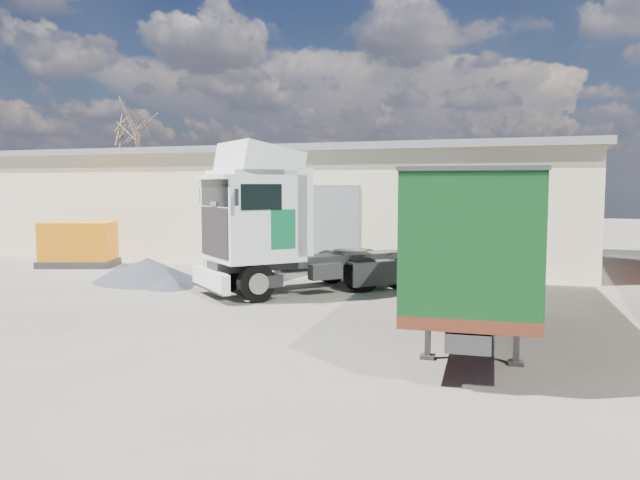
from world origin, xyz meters
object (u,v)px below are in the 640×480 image
(box_trailer, at_px, (478,232))
(panel_van, at_px, (250,255))
(tractor_unit, at_px, (279,230))
(bare_tree, at_px, (137,118))
(orange_skip, at_px, (79,247))

(box_trailer, distance_m, panel_van, 10.80)
(tractor_unit, bearing_deg, bare_tree, 178.85)
(tractor_unit, bearing_deg, orange_skip, -154.64)
(bare_tree, xyz_separation_m, orange_skip, (5.71, -12.10, -7.06))
(bare_tree, height_order, box_trailer, bare_tree)
(box_trailer, xyz_separation_m, panel_van, (-9.28, 5.33, -1.51))
(tractor_unit, xyz_separation_m, panel_van, (-2.60, 2.95, -1.23))
(bare_tree, relative_size, tractor_unit, 1.31)
(tractor_unit, relative_size, orange_skip, 2.01)
(orange_skip, bearing_deg, panel_van, -21.63)
(orange_skip, bearing_deg, tractor_unit, -36.23)
(box_trailer, relative_size, panel_van, 2.78)
(orange_skip, bearing_deg, box_trailer, -37.74)
(tractor_unit, bearing_deg, box_trailer, 21.42)
(bare_tree, relative_size, orange_skip, 2.63)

